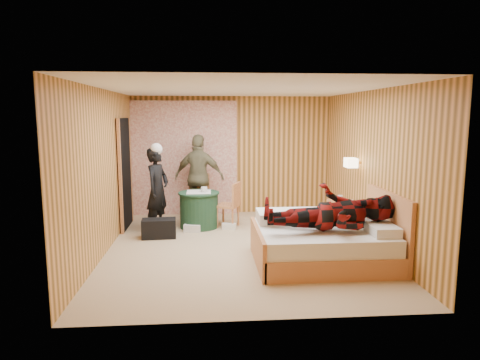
{
  "coord_description": "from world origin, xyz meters",
  "views": [
    {
      "loc": [
        -0.53,
        -6.63,
        2.11
      ],
      "look_at": [
        0.01,
        0.28,
        1.05
      ],
      "focal_mm": 32.0,
      "sensor_mm": 36.0,
      "label": 1
    }
  ],
  "objects": [
    {
      "name": "doorway",
      "position": [
        -2.06,
        1.4,
        1.02
      ],
      "size": [
        0.06,
        0.9,
        2.05
      ],
      "primitive_type": "cube",
      "color": "black",
      "rests_on": "floor"
    },
    {
      "name": "book_upper",
      "position": [
        1.88,
        0.67,
        0.6
      ],
      "size": [
        0.24,
        0.27,
        0.02
      ],
      "primitive_type": "imported",
      "rotation": [
        0.0,
        0.0,
        -0.43
      ],
      "color": "white",
      "rests_on": "nightstand"
    },
    {
      "name": "bed",
      "position": [
        1.13,
        -0.81,
        0.3
      ],
      "size": [
        1.94,
        1.48,
        1.02
      ],
      "color": "#E4995D",
      "rests_on": "floor"
    },
    {
      "name": "chair_near",
      "position": [
        -0.08,
        1.24,
        0.5
      ],
      "size": [
        0.51,
        0.51,
        0.85
      ],
      "rotation": [
        0.0,
        0.0,
        -2.0
      ],
      "color": "#E4995D",
      "rests_on": "floor"
    },
    {
      "name": "wall_right",
      "position": [
        2.1,
        0.0,
        1.25
      ],
      "size": [
        0.02,
        5.0,
        2.5
      ],
      "primitive_type": "cube",
      "color": "#EBA45A",
      "rests_on": "floor"
    },
    {
      "name": "round_table",
      "position": [
        -0.69,
        1.29,
        0.34
      ],
      "size": [
        0.77,
        0.77,
        0.68
      ],
      "color": "#21492D",
      "rests_on": "floor"
    },
    {
      "name": "wall_left",
      "position": [
        -2.1,
        0.0,
        1.25
      ],
      "size": [
        0.02,
        5.0,
        2.5
      ],
      "primitive_type": "cube",
      "color": "#EBA45A",
      "rests_on": "floor"
    },
    {
      "name": "cup_table",
      "position": [
        -0.59,
        1.24,
        0.73
      ],
      "size": [
        0.13,
        0.13,
        0.1
      ],
      "primitive_type": "imported",
      "rotation": [
        0.0,
        0.0,
        -0.04
      ],
      "color": "white",
      "rests_on": "round_table"
    },
    {
      "name": "nightstand",
      "position": [
        1.88,
        0.72,
        0.29
      ],
      "size": [
        0.43,
        0.59,
        0.57
      ],
      "color": "#E4995D",
      "rests_on": "floor"
    },
    {
      "name": "curtain",
      "position": [
        -1.0,
        2.43,
        1.2
      ],
      "size": [
        2.2,
        0.08,
        2.4
      ],
      "primitive_type": "cube",
      "color": "white",
      "rests_on": "floor"
    },
    {
      "name": "cup_nightstand",
      "position": [
        1.88,
        0.85,
        0.61
      ],
      "size": [
        0.12,
        0.12,
        0.09
      ],
      "primitive_type": "imported",
      "rotation": [
        0.0,
        0.0,
        0.21
      ],
      "color": "white",
      "rests_on": "nightstand"
    },
    {
      "name": "sneaker_right",
      "position": [
        -0.13,
        1.09,
        0.06
      ],
      "size": [
        0.27,
        0.15,
        0.11
      ],
      "primitive_type": "cube",
      "rotation": [
        0.0,
        0.0,
        -0.2
      ],
      "color": "white",
      "rests_on": "floor"
    },
    {
      "name": "floor",
      "position": [
        0.0,
        0.0,
        0.0
      ],
      "size": [
        4.2,
        5.0,
        0.01
      ],
      "primitive_type": "cube",
      "color": "tan",
      "rests_on": "ground"
    },
    {
      "name": "man_at_table",
      "position": [
        -0.69,
        1.94,
        0.86
      ],
      "size": [
        1.08,
        0.66,
        1.72
      ],
      "primitive_type": "imported",
      "rotation": [
        0.0,
        0.0,
        2.88
      ],
      "color": "#6F694A",
      "rests_on": "floor"
    },
    {
      "name": "duffel_bag",
      "position": [
        -1.37,
        0.64,
        0.16
      ],
      "size": [
        0.6,
        0.34,
        0.33
      ],
      "primitive_type": "cube",
      "rotation": [
        0.0,
        0.0,
        0.06
      ],
      "color": "black",
      "rests_on": "floor"
    },
    {
      "name": "wall_back",
      "position": [
        0.0,
        2.5,
        1.25
      ],
      "size": [
        4.2,
        0.02,
        2.5
      ],
      "primitive_type": "cube",
      "color": "#EBA45A",
      "rests_on": "floor"
    },
    {
      "name": "man_on_bed",
      "position": [
        1.15,
        -1.03,
        0.94
      ],
      "size": [
        0.86,
        0.67,
        1.77
      ],
      "primitive_type": "imported",
      "rotation": [
        0.0,
        1.57,
        0.0
      ],
      "color": "#670B09",
      "rests_on": "bed"
    },
    {
      "name": "chair_far",
      "position": [
        -0.69,
        1.91,
        0.54
      ],
      "size": [
        0.43,
        0.43,
        0.93
      ],
      "rotation": [
        0.0,
        0.0,
        0.02
      ],
      "color": "#E4995D",
      "rests_on": "floor"
    },
    {
      "name": "woman_standing",
      "position": [
        -1.43,
        1.1,
        0.76
      ],
      "size": [
        0.57,
        0.66,
        1.53
      ],
      "primitive_type": "imported",
      "rotation": [
        0.0,
        0.0,
        1.14
      ],
      "color": "black",
      "rests_on": "floor"
    },
    {
      "name": "sneaker_left",
      "position": [
        -0.81,
        0.96,
        0.07
      ],
      "size": [
        0.32,
        0.18,
        0.13
      ],
      "primitive_type": "cube",
      "rotation": [
        0.0,
        0.0,
        -0.19
      ],
      "color": "white",
      "rests_on": "floor"
    },
    {
      "name": "wall_lamp",
      "position": [
        1.92,
        0.45,
        1.3
      ],
      "size": [
        0.26,
        0.24,
        0.16
      ],
      "color": "gold",
      "rests_on": "wall_right"
    },
    {
      "name": "ceiling",
      "position": [
        0.0,
        0.0,
        2.5
      ],
      "size": [
        4.2,
        5.0,
        0.01
      ],
      "primitive_type": "cube",
      "color": "white",
      "rests_on": "wall_back"
    },
    {
      "name": "book_lower",
      "position": [
        1.88,
        0.67,
        0.58
      ],
      "size": [
        0.17,
        0.23,
        0.02
      ],
      "primitive_type": "imported",
      "rotation": [
        0.0,
        0.0,
        0.03
      ],
      "color": "white",
      "rests_on": "nightstand"
    }
  ]
}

